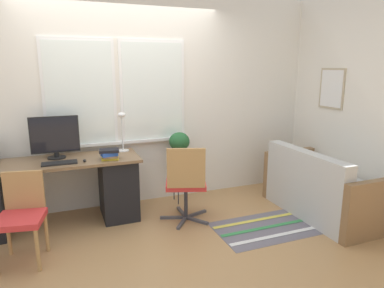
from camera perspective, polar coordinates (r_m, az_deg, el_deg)
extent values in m
plane|color=tan|center=(4.10, -8.74, -12.96)|extent=(14.00, 14.00, 0.00)
cube|color=white|center=(4.42, -11.43, 7.07)|extent=(9.00, 0.06, 2.70)
cube|color=white|center=(4.32, -18.16, 7.99)|extent=(0.84, 0.02, 1.29)
cube|color=white|center=(4.31, -18.15, 7.98)|extent=(0.77, 0.01, 1.22)
cube|color=white|center=(4.46, -6.52, 8.67)|extent=(0.84, 0.02, 1.29)
cube|color=white|center=(4.45, -6.49, 8.66)|extent=(0.77, 0.01, 1.22)
cube|color=white|center=(4.46, -11.88, 0.32)|extent=(1.79, 0.11, 0.04)
cube|color=white|center=(5.00, 22.04, 7.03)|extent=(0.06, 9.00, 2.70)
cube|color=tan|center=(4.92, 22.28, 8.54)|extent=(0.02, 0.42, 0.53)
cube|color=white|center=(4.92, 22.21, 8.54)|extent=(0.01, 0.37, 0.48)
cube|color=brown|center=(4.07, -22.18, -2.87)|extent=(1.88, 0.64, 0.03)
cube|color=black|center=(4.22, -12.20, -7.01)|extent=(0.40, 0.56, 0.72)
cylinder|color=black|center=(4.17, -21.61, -2.10)|extent=(0.20, 0.20, 0.02)
cylinder|color=black|center=(4.17, -21.65, -1.57)|extent=(0.06, 0.06, 0.06)
cube|color=black|center=(4.12, -21.91, 1.48)|extent=(0.52, 0.02, 0.41)
cube|color=black|center=(4.11, -21.91, 1.45)|extent=(0.50, 0.01, 0.39)
cube|color=black|center=(3.92, -21.21, -2.98)|extent=(0.36, 0.15, 0.02)
ellipsoid|color=black|center=(3.91, -17.47, -2.66)|extent=(0.03, 0.06, 0.03)
cylinder|color=white|center=(4.30, -11.40, -1.06)|extent=(0.14, 0.14, 0.01)
cylinder|color=white|center=(4.25, -11.53, 1.74)|extent=(0.02, 0.02, 0.42)
ellipsoid|color=white|center=(4.21, -11.66, 4.78)|extent=(0.10, 0.10, 0.06)
cube|color=yellow|center=(3.93, -13.48, -2.36)|extent=(0.20, 0.14, 0.03)
cube|color=olive|center=(3.92, -13.46, -2.04)|extent=(0.17, 0.15, 0.02)
cube|color=#2851B2|center=(3.90, -13.62, -1.65)|extent=(0.19, 0.13, 0.04)
cube|color=black|center=(3.91, -13.64, -1.08)|extent=(0.23, 0.18, 0.03)
cylinder|color=#B2844C|center=(3.41, -24.36, -15.68)|extent=(0.04, 0.04, 0.42)
cylinder|color=#B2844C|center=(3.80, -28.26, -13.10)|extent=(0.04, 0.04, 0.42)
cylinder|color=#B2844C|center=(3.70, -23.09, -13.22)|extent=(0.04, 0.04, 0.42)
cube|color=red|center=(3.51, -26.77, -11.21)|extent=(0.46, 0.45, 0.06)
cube|color=#B2844C|center=(3.62, -26.23, -6.86)|extent=(0.36, 0.10, 0.37)
cube|color=#47474C|center=(4.17, -3.17, -12.14)|extent=(0.30, 0.14, 0.03)
cube|color=#47474C|center=(4.04, -1.67, -12.99)|extent=(0.21, 0.27, 0.03)
cube|color=#47474C|center=(4.09, 0.78, -12.62)|extent=(0.20, 0.27, 0.03)
cube|color=#47474C|center=(4.26, 0.66, -11.58)|extent=(0.30, 0.12, 0.03)
cube|color=#47474C|center=(4.30, -1.70, -11.31)|extent=(0.04, 0.31, 0.03)
cylinder|color=#333338|center=(4.09, -1.03, -9.48)|extent=(0.04, 0.04, 0.39)
cube|color=red|center=(4.01, -1.04, -6.53)|extent=(0.57, 0.56, 0.06)
cube|color=#B2844C|center=(3.71, -0.99, -4.05)|extent=(0.41, 0.17, 0.44)
cube|color=beige|center=(4.53, 21.10, -8.08)|extent=(0.77, 1.31, 0.44)
cube|color=beige|center=(4.21, 18.46, -3.63)|extent=(0.16, 1.31, 0.37)
cube|color=olive|center=(4.05, 27.96, -9.71)|extent=(0.77, 0.09, 0.65)
cube|color=olive|center=(5.01, 15.80, -4.52)|extent=(0.77, 0.09, 0.65)
cylinder|color=#333338|center=(4.48, -2.10, -2.38)|extent=(0.24, 0.24, 0.02)
cylinder|color=#333338|center=(4.60, -0.86, -5.92)|extent=(0.01, 0.01, 0.59)
cylinder|color=#333338|center=(4.63, -3.04, -5.81)|extent=(0.01, 0.01, 0.59)
cylinder|color=#333338|center=(4.48, -2.31, -6.49)|extent=(0.01, 0.01, 0.59)
cylinder|color=#514C47|center=(4.47, -2.11, -1.63)|extent=(0.23, 0.23, 0.10)
ellipsoid|color=#235B2D|center=(4.43, -2.12, 0.42)|extent=(0.27, 0.27, 0.24)
cube|color=slate|center=(4.03, 11.89, -13.56)|extent=(1.09, 0.71, 0.01)
cube|color=white|center=(3.88, 13.57, -14.67)|extent=(1.07, 0.06, 0.00)
cube|color=#388E4C|center=(4.02, 11.89, -13.51)|extent=(1.07, 0.06, 0.00)
cube|color=#DBCC4C|center=(4.18, 10.35, -12.42)|extent=(1.07, 0.06, 0.00)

